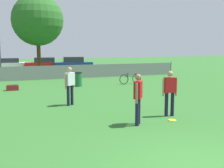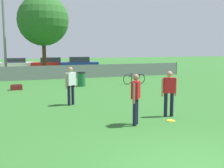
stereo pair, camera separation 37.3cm
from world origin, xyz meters
The scene contains 13 objects.
fence_backline centered at (0.00, 18.00, 0.55)m, with size 22.60×0.07×1.21m.
light_pole centered at (-3.77, 19.73, 5.89)m, with size 0.90×0.36×10.20m.
tree_near_pole centered at (-0.64, 20.15, 4.79)m, with size 4.30×4.30×6.96m.
player_defender_red centered at (1.89, 4.23, 0.98)m, with size 0.58×0.29×1.69m.
player_receiver_white centered at (-1.05, 7.56, 0.98)m, with size 0.51×0.42×1.69m.
player_thrower_red centered at (0.25, 3.62, 0.98)m, with size 0.44×0.48×1.69m.
frisbee_disc centered at (1.62, 3.63, 0.01)m, with size 0.29×0.29×0.03m.
bicycle_sideline centered at (4.60, 13.08, 0.36)m, with size 1.71×0.44×0.74m.
trash_bin centered at (0.87, 13.26, 0.48)m, with size 0.55×0.55×0.95m.
gear_bag_sideline centered at (-3.20, 13.08, 0.16)m, with size 0.69×0.38×0.33m.
parked_car_white centered at (-2.85, 28.41, 0.66)m, with size 4.26×1.93×1.37m.
parked_car_red centered at (0.81, 26.75, 0.70)m, with size 4.28×2.19×1.45m.
parked_car_blue centered at (3.68, 25.36, 0.72)m, with size 4.29×2.25×1.52m.
Camera 2 is at (-3.61, -4.56, 2.55)m, focal length 45.00 mm.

